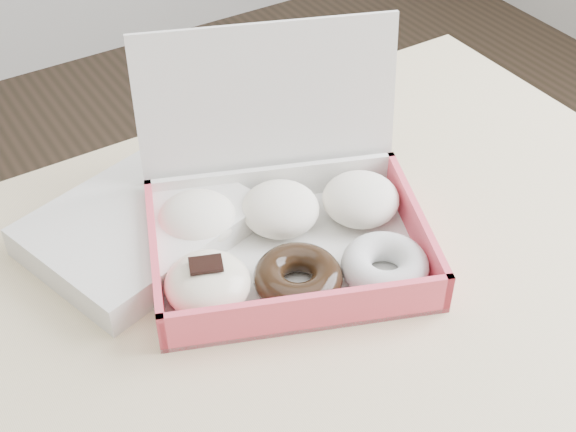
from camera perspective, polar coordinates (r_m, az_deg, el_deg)
table at (r=0.96m, az=-1.09°, el=-10.24°), size 1.20×0.80×0.75m
donut_box at (r=0.95m, az=-0.36°, el=-0.72°), size 0.40×0.37×0.23m
newspapers at (r=0.99m, az=-10.50°, el=-0.79°), size 0.30×0.26×0.04m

